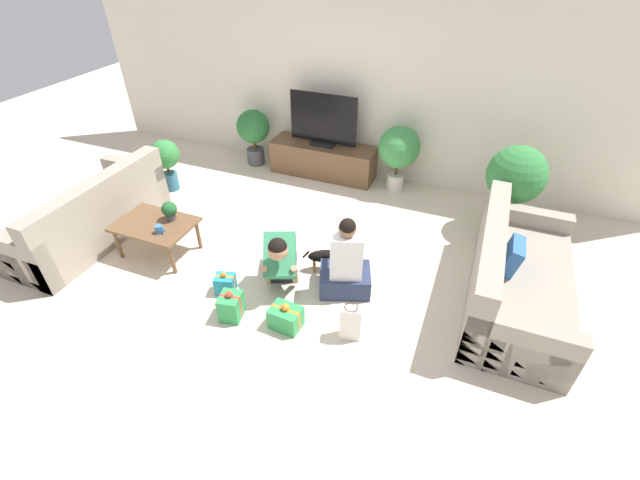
% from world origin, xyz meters
% --- Properties ---
extents(ground_plane, '(16.00, 16.00, 0.00)m').
position_xyz_m(ground_plane, '(0.00, 0.00, 0.00)').
color(ground_plane, beige).
extents(wall_back, '(8.40, 0.06, 2.60)m').
position_xyz_m(wall_back, '(0.00, 2.63, 1.30)').
color(wall_back, silver).
rests_on(wall_back, ground_plane).
extents(sofa_left, '(0.90, 1.95, 0.84)m').
position_xyz_m(sofa_left, '(-2.39, -0.24, 0.29)').
color(sofa_left, gray).
rests_on(sofa_left, ground_plane).
extents(sofa_right, '(0.90, 1.95, 0.84)m').
position_xyz_m(sofa_right, '(2.39, 0.47, 0.29)').
color(sofa_right, gray).
rests_on(sofa_right, ground_plane).
extents(coffee_table, '(0.87, 0.61, 0.41)m').
position_xyz_m(coffee_table, '(-1.42, -0.19, 0.37)').
color(coffee_table, brown).
rests_on(coffee_table, ground_plane).
extents(tv_console, '(1.57, 0.47, 0.49)m').
position_xyz_m(tv_console, '(-0.38, 2.32, 0.24)').
color(tv_console, brown).
rests_on(tv_console, ground_plane).
extents(tv, '(1.00, 0.20, 0.75)m').
position_xyz_m(tv, '(-0.38, 2.32, 0.82)').
color(tv, black).
rests_on(tv, tv_console).
extents(potted_plant_back_right, '(0.57, 0.57, 0.95)m').
position_xyz_m(potted_plant_back_right, '(0.76, 2.27, 0.63)').
color(potted_plant_back_right, beige).
rests_on(potted_plant_back_right, ground_plane).
extents(potted_plant_back_left, '(0.50, 0.50, 0.87)m').
position_xyz_m(potted_plant_back_left, '(-1.51, 2.27, 0.55)').
color(potted_plant_back_left, '#4C4C51').
rests_on(potted_plant_back_left, ground_plane).
extents(potted_plant_corner_right, '(0.68, 0.68, 1.11)m').
position_xyz_m(potted_plant_corner_right, '(2.25, 1.80, 0.74)').
color(potted_plant_corner_right, '#4C4C51').
rests_on(potted_plant_corner_right, ground_plane).
extents(potted_plant_corner_left, '(0.40, 0.40, 0.75)m').
position_xyz_m(potted_plant_corner_left, '(-2.25, 1.09, 0.48)').
color(potted_plant_corner_left, '#336B84').
rests_on(potted_plant_corner_left, ground_plane).
extents(person_kneeling, '(0.57, 0.79, 0.76)m').
position_xyz_m(person_kneeling, '(0.12, -0.12, 0.34)').
color(person_kneeling, '#23232D').
rests_on(person_kneeling, ground_plane).
extents(person_sitting, '(0.62, 0.59, 0.92)m').
position_xyz_m(person_sitting, '(0.78, 0.01, 0.32)').
color(person_sitting, '#283351').
rests_on(person_sitting, ground_plane).
extents(dog, '(0.50, 0.29, 0.29)m').
position_xyz_m(dog, '(0.51, 0.26, 0.19)').
color(dog, black).
rests_on(dog, ground_plane).
extents(gift_box_a, '(0.31, 0.24, 0.29)m').
position_xyz_m(gift_box_a, '(0.43, -0.67, 0.11)').
color(gift_box_a, '#2D934C').
rests_on(gift_box_a, ground_plane).
extents(gift_box_b, '(0.24, 0.26, 0.33)m').
position_xyz_m(gift_box_b, '(-0.12, -0.76, 0.14)').
color(gift_box_b, '#2D934C').
rests_on(gift_box_b, ground_plane).
extents(gift_box_c, '(0.24, 0.21, 0.26)m').
position_xyz_m(gift_box_c, '(-0.36, -0.48, 0.11)').
color(gift_box_c, teal).
rests_on(gift_box_c, ground_plane).
extents(gift_bag_a, '(0.22, 0.15, 0.39)m').
position_xyz_m(gift_bag_a, '(1.04, -0.57, 0.19)').
color(gift_bag_a, white).
rests_on(gift_bag_a, ground_plane).
extents(mug, '(0.12, 0.08, 0.09)m').
position_xyz_m(mug, '(-1.25, -0.31, 0.46)').
color(mug, '#386BAD').
rests_on(mug, coffee_table).
extents(tabletop_plant, '(0.17, 0.17, 0.22)m').
position_xyz_m(tabletop_plant, '(-1.29, -0.05, 0.54)').
color(tabletop_plant, '#4C4C51').
rests_on(tabletop_plant, coffee_table).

